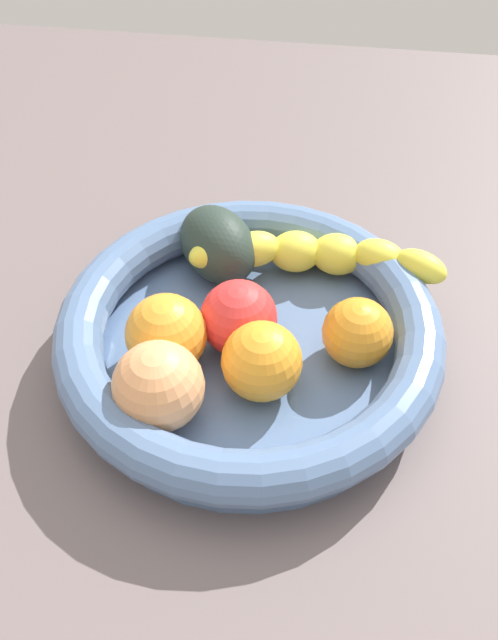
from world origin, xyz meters
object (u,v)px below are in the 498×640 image
fruit_bowl (249,335)px  orange_mid_right (166,334)px  orange_mid_left (358,329)px  avocado_dark (218,245)px  banana_draped_left (316,254)px  orange_front (262,361)px  peach_blush (158,386)px  tomato_red (238,321)px

fruit_bowl → orange_mid_right: (6.14, 2.61, 2.06)cm
orange_mid_left → avocado_dark: (12.67, -8.29, 0.22)cm
avocado_dark → orange_mid_left: bearing=146.8°
banana_draped_left → orange_front: 13.39cm
orange_mid_right → banana_draped_left: bearing=-133.6°
peach_blush → avocado_dark: bearing=-95.2°
banana_draped_left → peach_blush: peach_blush is taller
avocado_dark → banana_draped_left: bearing=-179.0°
orange_mid_left → orange_mid_right: size_ratio=0.88×
banana_draped_left → tomato_red: (5.59, 9.18, 0.25)cm
orange_mid_right → avocado_dark: orange_mid_right is taller
orange_front → orange_mid_left: bearing=-147.2°
banana_draped_left → tomato_red: tomato_red is taller
fruit_bowl → orange_front: size_ratio=5.07×
fruit_bowl → banana_draped_left: 10.16cm
tomato_red → peach_blush: bearing=57.8°
orange_front → tomato_red: 4.51cm
fruit_bowl → tomato_red: tomato_red is taller
orange_mid_right → peach_blush: bearing=96.7°
banana_draped_left → avocado_dark: size_ratio=2.70×
banana_draped_left → fruit_bowl: bearing=61.7°
orange_front → orange_mid_left: orange_front is taller
orange_mid_left → orange_mid_right: 15.08cm
banana_draped_left → orange_mid_right: orange_mid_right is taller
banana_draped_left → orange_front: (3.20, 13.00, 0.24)cm
orange_mid_left → avocado_dark: avocado_dark is taller
orange_front → avocado_dark: bearing=-66.5°
banana_draped_left → orange_mid_right: (10.90, 11.43, 0.37)cm
orange_mid_left → banana_draped_left: bearing=-65.3°
orange_mid_left → peach_blush: bearing=30.0°
orange_front → tomato_red: (2.40, -3.82, 0.01)cm
orange_front → orange_mid_left: size_ratio=1.10×
banana_draped_left → peach_blush: bearing=58.3°
orange_front → peach_blush: (7.09, 3.64, 0.30)cm
orange_mid_left → tomato_red: (9.47, 0.74, 0.29)cm
orange_front → fruit_bowl: bearing=-69.5°
fruit_bowl → orange_mid_right: size_ratio=4.87×
orange_mid_right → tomato_red: (-5.30, -2.24, -0.11)cm
fruit_bowl → orange_mid_right: orange_mid_right is taller
orange_front → banana_draped_left: bearing=-103.8°
banana_draped_left → orange_mid_right: size_ratio=3.56×
orange_mid_right → orange_front: bearing=168.5°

